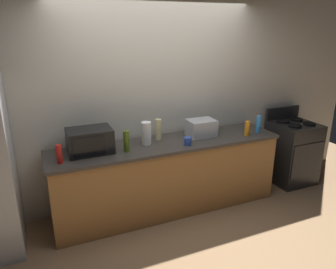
% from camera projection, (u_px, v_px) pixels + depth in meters
% --- Properties ---
extents(ground_plane, '(8.00, 8.00, 0.00)m').
position_uv_depth(ground_plane, '(181.00, 224.00, 3.78)').
color(ground_plane, '#93704C').
extents(back_wall, '(6.40, 0.10, 2.70)m').
position_uv_depth(back_wall, '(155.00, 99.00, 4.05)').
color(back_wall, beige).
rests_on(back_wall, ground_plane).
extents(counter_run, '(2.84, 0.64, 0.90)m').
position_uv_depth(counter_run, '(168.00, 176.00, 3.98)').
color(counter_run, '#9E6B38').
rests_on(counter_run, ground_plane).
extents(stove_range, '(0.60, 0.61, 1.08)m').
position_uv_depth(stove_range, '(292.00, 152.00, 4.73)').
color(stove_range, black).
rests_on(stove_range, ground_plane).
extents(microwave, '(0.48, 0.35, 0.27)m').
position_uv_depth(microwave, '(90.00, 141.00, 3.50)').
color(microwave, black).
rests_on(microwave, counter_run).
extents(toaster_oven, '(0.34, 0.26, 0.21)m').
position_uv_depth(toaster_oven, '(201.00, 128.00, 4.04)').
color(toaster_oven, '#B7BABF').
rests_on(toaster_oven, counter_run).
extents(paper_towel_roll, '(0.12, 0.12, 0.27)m').
position_uv_depth(paper_towel_roll, '(146.00, 133.00, 3.75)').
color(paper_towel_roll, white).
rests_on(paper_towel_roll, counter_run).
extents(bottle_hand_soap, '(0.07, 0.07, 0.26)m').
position_uv_depth(bottle_hand_soap, '(158.00, 129.00, 3.90)').
color(bottle_hand_soap, beige).
rests_on(bottle_hand_soap, counter_run).
extents(bottle_spray_cleaner, '(0.06, 0.06, 0.22)m').
position_uv_depth(bottle_spray_cleaner, '(258.00, 124.00, 4.17)').
color(bottle_spray_cleaner, '#338CE5').
rests_on(bottle_spray_cleaner, counter_run).
extents(bottle_olive_oil, '(0.07, 0.07, 0.24)m').
position_uv_depth(bottle_olive_oil, '(126.00, 141.00, 3.54)').
color(bottle_olive_oil, '#4C6B19').
rests_on(bottle_olive_oil, counter_run).
extents(bottle_hot_sauce, '(0.06, 0.06, 0.19)m').
position_uv_depth(bottle_hot_sauce, '(59.00, 154.00, 3.23)').
color(bottle_hot_sauce, red).
rests_on(bottle_hot_sauce, counter_run).
extents(bottle_dish_soap, '(0.06, 0.06, 0.19)m').
position_uv_depth(bottle_dish_soap, '(247.00, 128.00, 4.06)').
color(bottle_dish_soap, orange).
rests_on(bottle_dish_soap, counter_run).
extents(mug_white, '(0.08, 0.08, 0.11)m').
position_uv_depth(mug_white, '(216.00, 126.00, 4.27)').
color(mug_white, white).
rests_on(mug_white, counter_run).
extents(mug_blue, '(0.09, 0.09, 0.09)m').
position_uv_depth(mug_blue, '(188.00, 141.00, 3.75)').
color(mug_blue, '#2D4CB2').
rests_on(mug_blue, counter_run).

